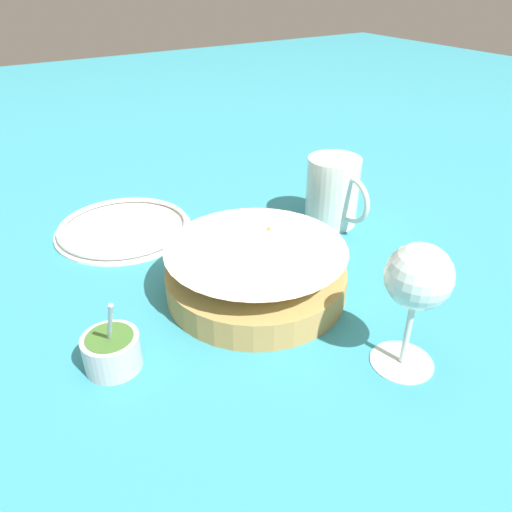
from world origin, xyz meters
The scene contains 6 objects.
ground_plane centered at (0.00, 0.00, 0.00)m, with size 4.00×4.00×0.00m, color teal.
food_basket centered at (-0.02, -0.03, 0.03)m, with size 0.25×0.25×0.08m.
sauce_cup centered at (0.01, -0.24, 0.02)m, with size 0.07×0.06×0.11m.
wine_glass centered at (0.18, 0.04, 0.11)m, with size 0.07×0.07×0.16m.
beer_mug centered at (-0.13, 0.20, 0.05)m, with size 0.13×0.09×0.12m.
side_plate centered at (-0.30, -0.12, 0.01)m, with size 0.23×0.23×0.01m.
Camera 1 is at (0.46, -0.33, 0.40)m, focal length 35.00 mm.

